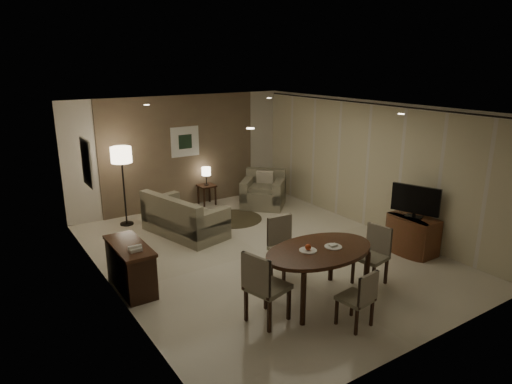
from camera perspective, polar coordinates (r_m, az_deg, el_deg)
room_shell at (r=8.52m, az=-0.74°, el=1.61°), size 5.50×7.00×2.70m
taupe_accent at (r=11.18m, az=-9.33°, el=4.94°), size 3.96×0.03×2.70m
curtain_wall at (r=9.91m, az=13.72°, el=3.07°), size 0.08×6.70×2.58m
curtain_rod at (r=9.71m, az=14.25°, el=10.67°), size 0.03×6.80×0.03m
art_back_frame at (r=11.15m, az=-8.87°, el=6.24°), size 0.72×0.03×0.72m
art_back_canvas at (r=11.14m, az=-8.84°, el=6.23°), size 0.34×0.01×0.34m
art_left_frame at (r=8.10m, az=-20.42°, el=3.44°), size 0.03×0.60×0.80m
art_left_canvas at (r=8.11m, az=-20.31°, el=3.45°), size 0.01×0.46×0.64m
downlight_nl at (r=5.69m, az=-0.71°, el=7.95°), size 0.10×0.10×0.01m
downlight_nr at (r=7.57m, az=17.69°, el=9.28°), size 0.10×0.10×0.01m
downlight_fl at (r=8.92m, az=-13.52°, el=10.55°), size 0.10×0.10×0.01m
downlight_fr at (r=10.22m, az=1.66°, el=11.66°), size 0.10×0.10×0.01m
console_desk at (r=7.51m, az=-15.39°, el=-9.00°), size 0.48×1.20×0.75m
telephone at (r=7.08m, az=-14.87°, el=-6.80°), size 0.20×0.14×0.09m
tv_cabinet at (r=9.07m, az=18.99°, el=-5.04°), size 0.48×0.90×0.70m
flat_tv at (r=8.84m, az=19.31°, el=-1.01°), size 0.36×0.85×0.60m
dining_table at (r=6.97m, az=7.83°, el=-10.25°), size 1.77×1.11×0.83m
chair_near at (r=6.45m, az=12.28°, el=-12.77°), size 0.45×0.45×0.84m
chair_far at (r=7.57m, az=3.93°, el=-7.12°), size 0.51×0.51×1.02m
chair_left at (r=6.37m, az=1.46°, el=-11.67°), size 0.62×0.62×1.05m
chair_right at (r=7.59m, az=14.13°, el=-7.84°), size 0.53×0.53×0.94m
plate_a at (r=6.72m, az=6.52°, el=-7.27°), size 0.26×0.26×0.02m
plate_b at (r=6.90m, az=9.63°, el=-6.76°), size 0.26×0.26×0.02m
fruit_apple at (r=6.70m, az=6.53°, el=-6.86°), size 0.09×0.09×0.09m
napkin at (r=6.89m, az=9.64°, el=-6.59°), size 0.12×0.08×0.03m
round_rug at (r=10.43m, az=-2.82°, el=-3.34°), size 1.29×1.29×0.01m
sofa at (r=9.54m, az=-8.90°, el=-2.76°), size 1.98×1.33×0.85m
armchair at (r=11.17m, az=0.91°, el=0.35°), size 1.36×1.36×0.88m
side_table at (r=11.44m, az=-6.16°, el=-0.34°), size 0.39×0.39×0.50m
table_lamp at (r=11.31m, az=-6.24°, el=2.10°), size 0.22×0.22×0.50m
floor_lamp at (r=10.22m, az=-16.20°, el=0.65°), size 0.44×0.44×1.73m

